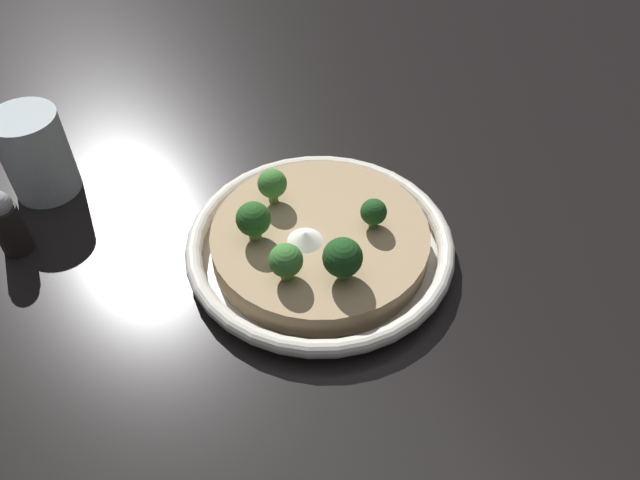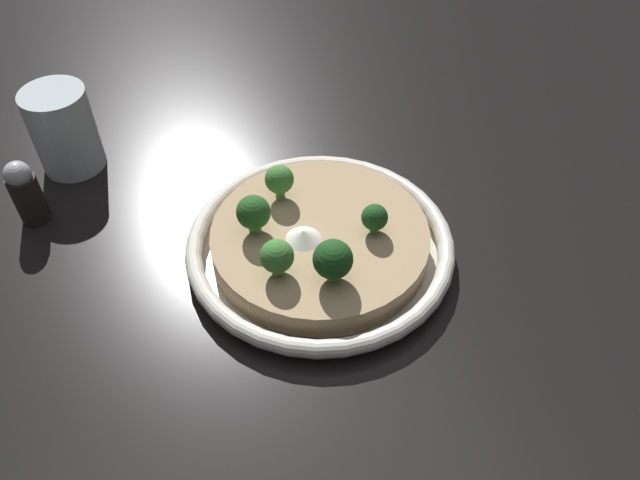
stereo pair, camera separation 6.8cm
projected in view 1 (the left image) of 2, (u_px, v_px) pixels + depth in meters
ground_plane at (320, 254)px, 0.70m from camera, size 6.00×6.00×0.00m
risotto_bowl at (320, 243)px, 0.69m from camera, size 0.29×0.29×0.04m
cheese_sprinkle at (305, 236)px, 0.66m from camera, size 0.04×0.04×0.01m
broccoli_left at (286, 261)px, 0.61m from camera, size 0.03×0.03×0.04m
broccoli_front_left at (343, 258)px, 0.61m from camera, size 0.04×0.04×0.05m
broccoli_back_left at (253, 220)px, 0.65m from camera, size 0.04×0.04×0.05m
broccoli_front_right at (374, 212)px, 0.66m from camera, size 0.03×0.03×0.03m
broccoli_back at (272, 184)px, 0.69m from camera, size 0.03×0.03×0.04m
drinking_glass at (36, 154)px, 0.74m from camera, size 0.08×0.08×0.11m
pepper_shaker at (6, 222)px, 0.67m from camera, size 0.03×0.03×0.08m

